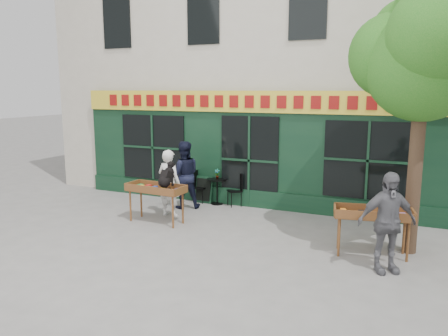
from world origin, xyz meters
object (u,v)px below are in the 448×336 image
(book_cart_right, at_px, (373,216))
(man_right, at_px, (387,222))
(book_cart_center, at_px, (156,191))
(man_left, at_px, (184,175))
(bistro_table, at_px, (217,186))
(woman, at_px, (169,183))
(dog, at_px, (166,174))

(book_cart_right, distance_m, man_right, 0.82)
(book_cart_center, height_order, man_left, man_left)
(bistro_table, bearing_deg, book_cart_right, -27.75)
(book_cart_right, xyz_separation_m, man_left, (-5.25, 1.66, 0.13))
(man_left, bearing_deg, book_cart_center, 57.89)
(man_right, bearing_deg, woman, 133.73)
(bistro_table, height_order, man_left, man_left)
(book_cart_right, height_order, man_left, man_left)
(man_right, relative_size, man_left, 0.99)
(dog, distance_m, book_cart_right, 4.89)
(book_cart_center, xyz_separation_m, woman, (-0.00, 0.65, 0.07))
(book_cart_right, relative_size, bistro_table, 2.09)
(dog, distance_m, bistro_table, 2.43)
(bistro_table, bearing_deg, dog, -97.92)
(woman, distance_m, man_left, 0.86)
(man_left, bearing_deg, man_right, 123.27)
(book_cart_right, distance_m, bistro_table, 5.15)
(woman, relative_size, man_right, 0.95)
(bistro_table, bearing_deg, woman, -112.80)
(woman, distance_m, book_cart_right, 5.28)
(book_cart_center, height_order, man_right, man_right)
(book_cart_center, bearing_deg, dog, -4.51)
(man_right, bearing_deg, book_cart_right, 81.24)
(man_right, xyz_separation_m, man_left, (-5.55, 2.41, 0.01))
(book_cart_center, height_order, dog, dog)
(man_left, bearing_deg, dog, 70.49)
(man_left, bearing_deg, book_cart_right, 129.20)
(man_left, bearing_deg, woman, 58.79)
(bistro_table, relative_size, man_left, 0.40)
(book_cart_center, xyz_separation_m, book_cart_right, (5.22, -0.15, 0.00))
(dog, distance_m, man_left, 1.63)
(woman, xyz_separation_m, man_right, (5.52, -1.55, 0.05))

